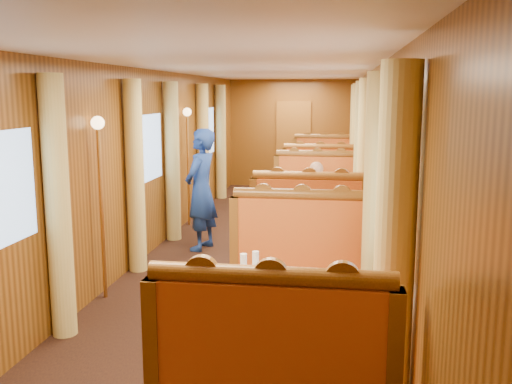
% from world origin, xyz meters
% --- Properties ---
extents(floor, '(3.00, 12.00, 0.01)m').
position_xyz_m(floor, '(0.00, 0.00, 0.00)').
color(floor, black).
rests_on(floor, ground).
extents(ceiling, '(3.00, 12.00, 0.01)m').
position_xyz_m(ceiling, '(0.00, 0.00, 2.50)').
color(ceiling, silver).
rests_on(ceiling, wall_left).
extents(wall_far, '(3.00, 0.01, 2.50)m').
position_xyz_m(wall_far, '(0.00, 6.00, 1.25)').
color(wall_far, brown).
rests_on(wall_far, floor).
extents(wall_left, '(0.01, 12.00, 2.50)m').
position_xyz_m(wall_left, '(-1.50, 0.00, 1.25)').
color(wall_left, brown).
rests_on(wall_left, floor).
extents(wall_right, '(0.01, 12.00, 2.50)m').
position_xyz_m(wall_right, '(1.50, 0.00, 1.25)').
color(wall_right, brown).
rests_on(wall_right, floor).
extents(doorway_far, '(0.80, 0.04, 2.00)m').
position_xyz_m(doorway_far, '(0.00, 5.97, 1.00)').
color(doorway_far, brown).
rests_on(doorway_far, floor).
extents(table_near, '(1.05, 0.72, 0.75)m').
position_xyz_m(table_near, '(0.75, -3.50, 0.38)').
color(table_near, white).
rests_on(table_near, floor).
extents(banquette_near_aft, '(1.30, 0.55, 1.34)m').
position_xyz_m(banquette_near_aft, '(0.75, -2.49, 0.42)').
color(banquette_near_aft, '#B73614').
rests_on(banquette_near_aft, floor).
extents(table_mid, '(1.05, 0.72, 0.75)m').
position_xyz_m(table_mid, '(0.75, 0.00, 0.38)').
color(table_mid, white).
rests_on(table_mid, floor).
extents(banquette_mid_fwd, '(1.30, 0.55, 1.34)m').
position_xyz_m(banquette_mid_fwd, '(0.75, -1.01, 0.42)').
color(banquette_mid_fwd, '#B73614').
rests_on(banquette_mid_fwd, floor).
extents(banquette_mid_aft, '(1.30, 0.55, 1.34)m').
position_xyz_m(banquette_mid_aft, '(0.75, 1.01, 0.42)').
color(banquette_mid_aft, '#B73614').
rests_on(banquette_mid_aft, floor).
extents(table_far, '(1.05, 0.72, 0.75)m').
position_xyz_m(table_far, '(0.75, 3.50, 0.38)').
color(table_far, white).
rests_on(table_far, floor).
extents(banquette_far_fwd, '(1.30, 0.55, 1.34)m').
position_xyz_m(banquette_far_fwd, '(0.75, 2.49, 0.42)').
color(banquette_far_fwd, '#B73614').
rests_on(banquette_far_fwd, floor).
extents(banquette_far_aft, '(1.30, 0.55, 1.34)m').
position_xyz_m(banquette_far_aft, '(0.75, 4.51, 0.42)').
color(banquette_far_aft, '#B73614').
rests_on(banquette_far_aft, floor).
extents(tea_tray, '(0.41, 0.36, 0.01)m').
position_xyz_m(tea_tray, '(0.64, -3.53, 0.76)').
color(tea_tray, silver).
rests_on(tea_tray, table_near).
extents(teapot_left, '(0.22, 0.20, 0.15)m').
position_xyz_m(teapot_left, '(0.54, -3.62, 0.82)').
color(teapot_left, silver).
rests_on(teapot_left, tea_tray).
extents(teapot_right, '(0.17, 0.14, 0.12)m').
position_xyz_m(teapot_right, '(0.74, -3.65, 0.81)').
color(teapot_right, silver).
rests_on(teapot_right, tea_tray).
extents(teapot_back, '(0.19, 0.17, 0.13)m').
position_xyz_m(teapot_back, '(0.65, -3.40, 0.81)').
color(teapot_back, silver).
rests_on(teapot_back, tea_tray).
extents(fruit_plate, '(0.23, 0.23, 0.05)m').
position_xyz_m(fruit_plate, '(1.08, -3.60, 0.77)').
color(fruit_plate, white).
rests_on(fruit_plate, table_near).
extents(cup_inboard, '(0.08, 0.08, 0.26)m').
position_xyz_m(cup_inboard, '(0.39, -3.35, 0.86)').
color(cup_inboard, white).
rests_on(cup_inboard, table_near).
extents(cup_outboard, '(0.08, 0.08, 0.26)m').
position_xyz_m(cup_outboard, '(0.47, -3.27, 0.86)').
color(cup_outboard, white).
rests_on(cup_outboard, table_near).
extents(rose_vase_mid, '(0.06, 0.06, 0.36)m').
position_xyz_m(rose_vase_mid, '(0.73, -0.04, 0.93)').
color(rose_vase_mid, silver).
rests_on(rose_vase_mid, table_mid).
extents(rose_vase_far, '(0.06, 0.06, 0.36)m').
position_xyz_m(rose_vase_far, '(0.76, 3.53, 0.93)').
color(rose_vase_far, silver).
rests_on(rose_vase_far, table_far).
extents(curtain_left_near_b, '(0.22, 0.22, 2.35)m').
position_xyz_m(curtain_left_near_b, '(-1.38, -2.72, 1.18)').
color(curtain_left_near_b, tan).
rests_on(curtain_left_near_b, floor).
extents(window_right_near, '(0.01, 1.20, 0.90)m').
position_xyz_m(window_right_near, '(1.49, -3.50, 1.45)').
color(window_right_near, '#85ADDF').
rests_on(window_right_near, wall_right).
extents(curtain_right_near_a, '(0.22, 0.22, 2.35)m').
position_xyz_m(curtain_right_near_a, '(1.38, -4.28, 1.18)').
color(curtain_right_near_a, tan).
rests_on(curtain_right_near_a, floor).
extents(curtain_right_near_b, '(0.22, 0.22, 2.35)m').
position_xyz_m(curtain_right_near_b, '(1.38, -2.72, 1.18)').
color(curtain_right_near_b, tan).
rests_on(curtain_right_near_b, floor).
extents(window_left_mid, '(0.01, 1.20, 0.90)m').
position_xyz_m(window_left_mid, '(-1.49, 0.00, 1.45)').
color(window_left_mid, '#85ADDF').
rests_on(window_left_mid, wall_left).
extents(curtain_left_mid_a, '(0.22, 0.22, 2.35)m').
position_xyz_m(curtain_left_mid_a, '(-1.38, -0.78, 1.18)').
color(curtain_left_mid_a, tan).
rests_on(curtain_left_mid_a, floor).
extents(curtain_left_mid_b, '(0.22, 0.22, 2.35)m').
position_xyz_m(curtain_left_mid_b, '(-1.38, 0.78, 1.18)').
color(curtain_left_mid_b, tan).
rests_on(curtain_left_mid_b, floor).
extents(window_right_mid, '(0.01, 1.20, 0.90)m').
position_xyz_m(window_right_mid, '(1.49, 0.00, 1.45)').
color(window_right_mid, '#85ADDF').
rests_on(window_right_mid, wall_right).
extents(curtain_right_mid_a, '(0.22, 0.22, 2.35)m').
position_xyz_m(curtain_right_mid_a, '(1.38, -0.78, 1.18)').
color(curtain_right_mid_a, tan).
rests_on(curtain_right_mid_a, floor).
extents(curtain_right_mid_b, '(0.22, 0.22, 2.35)m').
position_xyz_m(curtain_right_mid_b, '(1.38, 0.78, 1.18)').
color(curtain_right_mid_b, tan).
rests_on(curtain_right_mid_b, floor).
extents(window_left_far, '(0.01, 1.20, 0.90)m').
position_xyz_m(window_left_far, '(-1.49, 3.50, 1.45)').
color(window_left_far, '#85ADDF').
rests_on(window_left_far, wall_left).
extents(curtain_left_far_a, '(0.22, 0.22, 2.35)m').
position_xyz_m(curtain_left_far_a, '(-1.38, 2.72, 1.18)').
color(curtain_left_far_a, tan).
rests_on(curtain_left_far_a, floor).
extents(curtain_left_far_b, '(0.22, 0.22, 2.35)m').
position_xyz_m(curtain_left_far_b, '(-1.38, 4.28, 1.18)').
color(curtain_left_far_b, tan).
rests_on(curtain_left_far_b, floor).
extents(window_right_far, '(0.01, 1.20, 0.90)m').
position_xyz_m(window_right_far, '(1.49, 3.50, 1.45)').
color(window_right_far, '#85ADDF').
rests_on(window_right_far, wall_right).
extents(curtain_right_far_a, '(0.22, 0.22, 2.35)m').
position_xyz_m(curtain_right_far_a, '(1.38, 2.72, 1.18)').
color(curtain_right_far_a, tan).
rests_on(curtain_right_far_a, floor).
extents(curtain_right_far_b, '(0.22, 0.22, 2.35)m').
position_xyz_m(curtain_right_far_b, '(1.38, 4.28, 1.18)').
color(curtain_right_far_b, tan).
rests_on(curtain_right_far_b, floor).
extents(sconce_left_fore, '(0.14, 0.14, 1.95)m').
position_xyz_m(sconce_left_fore, '(-1.40, -1.75, 1.38)').
color(sconce_left_fore, '#BF8C3F').
rests_on(sconce_left_fore, floor).
extents(sconce_right_fore, '(0.14, 0.14, 1.95)m').
position_xyz_m(sconce_right_fore, '(1.40, -1.75, 1.38)').
color(sconce_right_fore, '#BF8C3F').
rests_on(sconce_right_fore, floor).
extents(sconce_left_aft, '(0.14, 0.14, 1.95)m').
position_xyz_m(sconce_left_aft, '(-1.40, 1.75, 1.38)').
color(sconce_left_aft, '#BF8C3F').
rests_on(sconce_left_aft, floor).
extents(sconce_right_aft, '(0.14, 0.14, 1.95)m').
position_xyz_m(sconce_right_aft, '(1.40, 1.75, 1.38)').
color(sconce_right_aft, '#BF8C3F').
rests_on(sconce_right_aft, floor).
extents(steward, '(0.54, 0.70, 1.70)m').
position_xyz_m(steward, '(-0.83, 0.30, 0.85)').
color(steward, navy).
rests_on(steward, floor).
extents(passenger, '(0.40, 0.44, 0.76)m').
position_xyz_m(passenger, '(0.75, 0.80, 0.74)').
color(passenger, beige).
rests_on(passenger, banquette_mid_aft).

